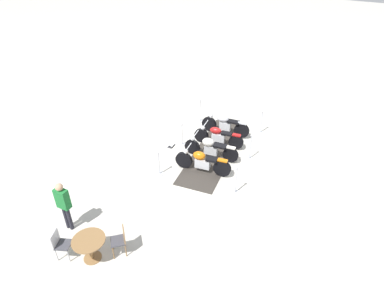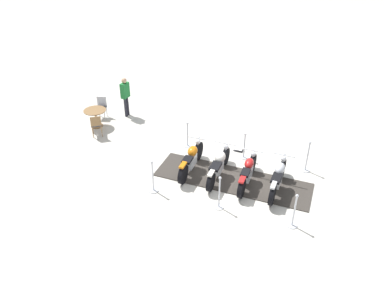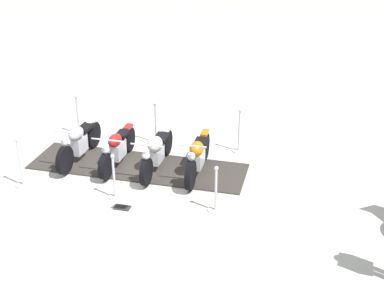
{
  "view_description": "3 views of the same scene",
  "coord_description": "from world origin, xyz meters",
  "views": [
    {
      "loc": [
        -4.74,
        10.23,
        7.67
      ],
      "look_at": [
        0.36,
        1.24,
        0.95
      ],
      "focal_mm": 30.86,
      "sensor_mm": 36.0,
      "label": 1
    },
    {
      "loc": [
        -9.54,
        -3.89,
        7.66
      ],
      "look_at": [
        -0.01,
        1.53,
        0.94
      ],
      "focal_mm": 35.88,
      "sensor_mm": 36.0,
      "label": 2
    },
    {
      "loc": [
        9.71,
        5.36,
        5.71
      ],
      "look_at": [
        0.1,
        1.43,
        0.89
      ],
      "focal_mm": 48.76,
      "sensor_mm": 36.0,
      "label": 3
    }
  ],
  "objects": [
    {
      "name": "stanchion_right_front",
      "position": [
        1.75,
        -1.95,
        0.36
      ],
      "size": [
        0.34,
        0.34,
        1.15
      ],
      "color": "silver",
      "rests_on": "ground_plane"
    },
    {
      "name": "motorcycle_copper",
      "position": [
        -0.18,
        1.45,
        0.47
      ],
      "size": [
        2.15,
        0.64,
        0.96
      ],
      "rotation": [
        0.0,
        0.0,
        0.16
      ],
      "color": "black",
      "rests_on": "display_platform"
    },
    {
      "name": "cafe_chair_across_table",
      "position": [
        0.02,
        5.84,
        0.54
      ],
      "size": [
        0.57,
        0.57,
        0.9
      ],
      "rotation": [
        0.0,
        0.0,
        0.77
      ],
      "color": "olive",
      "rests_on": "ground_plane"
    },
    {
      "name": "ground_plane",
      "position": [
        0.0,
        0.0,
        0.0
      ],
      "size": [
        80.0,
        80.0,
        0.0
      ],
      "primitive_type": "plane",
      "color": "beige"
    },
    {
      "name": "stanchion_right_rear",
      "position": [
        1.12,
        2.37,
        0.33
      ],
      "size": [
        0.32,
        0.32,
        1.01
      ],
      "color": "silver",
      "rests_on": "ground_plane"
    },
    {
      "name": "display_platform",
      "position": [
        0.0,
        0.0,
        0.02
      ],
      "size": [
        2.2,
        5.29,
        0.03
      ],
      "primitive_type": "cube",
      "rotation": [
        0.0,
        0.0,
        1.72
      ],
      "color": "#38332D",
      "rests_on": "ground_plane"
    },
    {
      "name": "stanchion_left_rear",
      "position": [
        -1.75,
        1.95,
        0.36
      ],
      "size": [
        0.34,
        0.34,
        1.13
      ],
      "color": "silver",
      "rests_on": "ground_plane"
    },
    {
      "name": "stanchion_left_front",
      "position": [
        -1.12,
        -2.37,
        0.37
      ],
      "size": [
        0.32,
        0.32,
        1.12
      ],
      "color": "silver",
      "rests_on": "ground_plane"
    },
    {
      "name": "motorcycle_chrome",
      "position": [
        0.24,
        -1.45,
        0.51
      ],
      "size": [
        2.17,
        0.74,
        0.98
      ],
      "rotation": [
        0.0,
        0.0,
        0.12
      ],
      "color": "black",
      "rests_on": "display_platform"
    },
    {
      "name": "motorcycle_maroon",
      "position": [
        0.1,
        -0.48,
        0.45
      ],
      "size": [
        2.12,
        0.71,
        0.9
      ],
      "rotation": [
        0.0,
        0.0,
        0.15
      ],
      "color": "black",
      "rests_on": "display_platform"
    },
    {
      "name": "cafe_table",
      "position": [
        0.61,
        6.41,
        0.56
      ],
      "size": [
        0.9,
        0.9,
        0.74
      ],
      "color": "olive",
      "rests_on": "ground_plane"
    },
    {
      "name": "motorcycle_cream",
      "position": [
        -0.04,
        0.49,
        0.49
      ],
      "size": [
        2.21,
        0.75,
        0.92
      ],
      "rotation": [
        0.0,
        0.0,
        0.14
      ],
      "color": "black",
      "rests_on": "display_platform"
    },
    {
      "name": "bystander_person",
      "position": [
        2.0,
        5.92,
        1.03
      ],
      "size": [
        0.41,
        0.24,
        1.73
      ],
      "rotation": [
        0.0,
        0.0,
        -1.51
      ],
      "color": "#23232D",
      "rests_on": "ground_plane"
    },
    {
      "name": "info_placard",
      "position": [
        1.76,
        0.56,
        0.06
      ],
      "size": [
        0.25,
        0.36,
        0.18
      ],
      "rotation": [
        0.0,
        0.0,
        4.86
      ],
      "color": "#333338",
      "rests_on": "ground_plane"
    },
    {
      "name": "cafe_chair_near_table",
      "position": [
        1.36,
        6.75,
        0.53
      ],
      "size": [
        0.53,
        0.53,
        0.91
      ],
      "rotation": [
        0.0,
        0.0,
        -2.72
      ],
      "color": "#B7B7BC",
      "rests_on": "ground_plane"
    },
    {
      "name": "stanchion_right_mid",
      "position": [
        1.43,
        0.21,
        0.34
      ],
      "size": [
        0.31,
        0.31,
        1.02
      ],
      "color": "silver",
      "rests_on": "ground_plane"
    },
    {
      "name": "stanchion_left_mid",
      "position": [
        -1.43,
        -0.21,
        0.37
      ],
      "size": [
        0.33,
        0.33,
        1.13
      ],
      "color": "silver",
      "rests_on": "ground_plane"
    }
  ]
}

